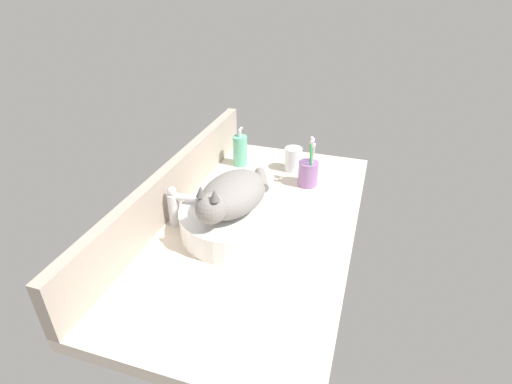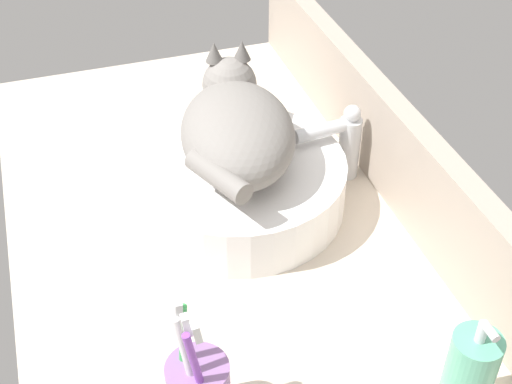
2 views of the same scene
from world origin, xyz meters
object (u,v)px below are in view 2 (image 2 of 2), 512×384
object	(u,v)px
sink_basin	(239,184)
faucet	(344,140)
soap_dispenser	(469,375)
cat	(236,127)

from	to	relation	value
sink_basin	faucet	size ratio (longest dim) A/B	2.48
faucet	soap_dispenser	bearing A→B (deg)	-5.62
faucet	soap_dispenser	size ratio (longest dim) A/B	0.87
faucet	soap_dispenser	world-z (taller)	soap_dispenser
cat	soap_dispenser	xyz separation A→B (cm)	(45.78, 13.82, -7.74)
soap_dispenser	sink_basin	bearing A→B (deg)	-162.51
cat	soap_dispenser	distance (cm)	48.44
cat	faucet	distance (cm)	19.57
sink_basin	cat	xyz separation A→B (cm)	(-1.36, 0.18, 9.91)
sink_basin	faucet	distance (cm)	18.90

